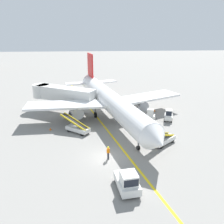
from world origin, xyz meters
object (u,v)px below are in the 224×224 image
(belt_loader_aft_hold, at_px, (77,128))
(safety_cone_nose_right, at_px, (50,129))
(ground_crew_marshaller, at_px, (108,152))
(jet_bridge, at_px, (59,93))
(safety_cone_nose_left, at_px, (154,110))
(belt_loader_forward_hold, at_px, (163,139))
(safety_cone_wingtip_left, at_px, (128,110))
(baggage_tug_near_wing, at_px, (149,115))
(pushback_tug, at_px, (128,182))
(baggage_tug_by_cargo_door, at_px, (169,116))
(airliner, at_px, (110,100))

(belt_loader_aft_hold, bearing_deg, safety_cone_nose_right, 165.13)
(ground_crew_marshaller, bearing_deg, jet_bridge, 113.37)
(safety_cone_nose_left, bearing_deg, belt_loader_forward_hold, -99.63)
(jet_bridge, distance_m, safety_cone_nose_right, 9.71)
(safety_cone_nose_right, bearing_deg, safety_cone_wingtip_left, 31.62)
(ground_crew_marshaller, relative_size, safety_cone_nose_left, 3.86)
(belt_loader_aft_hold, xyz_separation_m, safety_cone_nose_right, (-4.30, 1.14, -0.56))
(belt_loader_aft_hold, bearing_deg, ground_crew_marshaller, -63.24)
(jet_bridge, relative_size, belt_loader_aft_hold, 2.61)
(baggage_tug_near_wing, relative_size, safety_cone_nose_right, 6.13)
(pushback_tug, distance_m, baggage_tug_by_cargo_door, 20.59)
(jet_bridge, bearing_deg, airliner, -27.92)
(pushback_tug, xyz_separation_m, baggage_tug_by_cargo_door, (9.69, 18.16, -0.07))
(safety_cone_nose_right, bearing_deg, baggage_tug_near_wing, 10.10)
(pushback_tug, relative_size, belt_loader_aft_hold, 0.81)
(baggage_tug_near_wing, relative_size, belt_loader_aft_hold, 0.57)
(baggage_tug_near_wing, bearing_deg, baggage_tug_by_cargo_door, -5.73)
(safety_cone_nose_left, bearing_deg, baggage_tug_by_cargo_door, -77.16)
(baggage_tug_by_cargo_door, bearing_deg, jet_bridge, 161.24)
(ground_crew_marshaller, bearing_deg, airliner, 85.26)
(airliner, distance_m, safety_cone_nose_left, 10.05)
(baggage_tug_near_wing, bearing_deg, airliner, 168.75)
(safety_cone_wingtip_left, bearing_deg, baggage_tug_by_cargo_door, -42.38)
(airliner, distance_m, jet_bridge, 10.39)
(jet_bridge, distance_m, safety_cone_nose_left, 18.46)
(pushback_tug, distance_m, safety_cone_nose_left, 24.74)
(baggage_tug_near_wing, xyz_separation_m, ground_crew_marshaller, (-7.84, -12.41, -0.02))
(pushback_tug, distance_m, safety_cone_nose_right, 18.54)
(baggage_tug_near_wing, height_order, safety_cone_nose_right, baggage_tug_near_wing)
(jet_bridge, xyz_separation_m, baggage_tug_by_cargo_door, (19.24, -6.53, -2.62))
(belt_loader_aft_hold, height_order, safety_cone_wingtip_left, belt_loader_aft_hold)
(baggage_tug_near_wing, bearing_deg, belt_loader_aft_hold, -161.41)
(safety_cone_nose_left, relative_size, safety_cone_wingtip_left, 1.00)
(belt_loader_forward_hold, relative_size, ground_crew_marshaller, 2.76)
(safety_cone_nose_left, xyz_separation_m, safety_cone_nose_right, (-18.56, -7.61, 0.00))
(airliner, height_order, pushback_tug, airliner)
(safety_cone_wingtip_left, bearing_deg, belt_loader_aft_hold, -134.18)
(safety_cone_nose_right, bearing_deg, belt_loader_aft_hold, -14.87)
(pushback_tug, bearing_deg, belt_loader_forward_hold, 56.76)
(jet_bridge, bearing_deg, pushback_tug, -68.87)
(baggage_tug_near_wing, distance_m, safety_cone_wingtip_left, 6.14)
(ground_crew_marshaller, bearing_deg, belt_loader_aft_hold, 116.76)
(pushback_tug, xyz_separation_m, safety_cone_nose_right, (-10.01, 15.59, -0.77))
(safety_cone_nose_left, height_order, safety_cone_nose_right, same)
(pushback_tug, height_order, safety_cone_nose_right, pushback_tug)
(jet_bridge, bearing_deg, safety_cone_nose_right, -92.94)
(belt_loader_forward_hold, bearing_deg, pushback_tug, -123.24)
(baggage_tug_by_cargo_door, distance_m, safety_cone_nose_right, 19.89)
(belt_loader_forward_hold, xyz_separation_m, safety_cone_nose_left, (2.33, 13.70, -0.56))
(jet_bridge, distance_m, belt_loader_aft_hold, 11.29)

